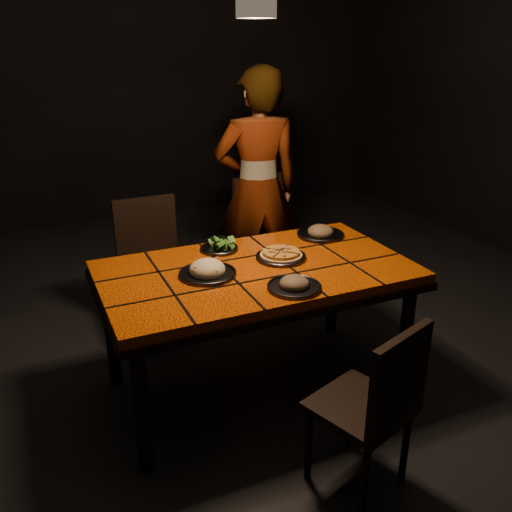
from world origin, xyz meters
name	(u,v)px	position (x,y,z in m)	size (l,w,h in m)	color
room_shell	(256,121)	(0.00, 0.00, 1.50)	(6.04, 7.04, 3.08)	black
dining_table	(256,281)	(0.00, 0.00, 0.67)	(1.62, 0.92, 0.75)	#E05107
chair_near	(377,401)	(0.15, -0.89, 0.47)	(0.47, 0.47, 0.82)	black
chair_far_left	(151,258)	(-0.35, 0.91, 0.52)	(0.42, 0.42, 0.90)	black
chair_far_right	(266,232)	(0.54, 1.03, 0.54)	(0.47, 0.47, 0.94)	black
diner	(258,190)	(0.49, 1.07, 0.85)	(0.62, 0.41, 1.70)	brown
plate_pizza	(281,255)	(0.17, 0.06, 0.77)	(0.32, 0.32, 0.04)	#323236
plate_pasta	(207,271)	(-0.27, 0.01, 0.77)	(0.29, 0.29, 0.10)	#323236
plate_salad	(219,246)	(-0.09, 0.31, 0.78)	(0.21, 0.21, 0.07)	#323236
plate_mushroom_a	(294,284)	(0.06, -0.31, 0.77)	(0.26, 0.26, 0.09)	#323236
plate_mushroom_b	(320,232)	(0.55, 0.28, 0.77)	(0.28, 0.28, 0.09)	#323236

